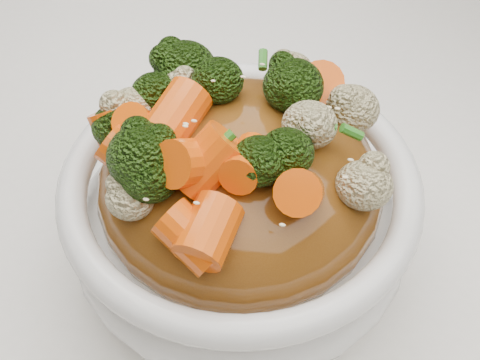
% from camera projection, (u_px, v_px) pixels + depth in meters
% --- Properties ---
extents(tablecloth, '(1.20, 0.80, 0.04)m').
position_uv_depth(tablecloth, '(270.00, 211.00, 0.45)').
color(tablecloth, white).
rests_on(tablecloth, dining_table).
extents(bowl, '(0.28, 0.28, 0.09)m').
position_uv_depth(bowl, '(240.00, 213.00, 0.37)').
color(bowl, white).
rests_on(bowl, tablecloth).
extents(sauce_base, '(0.22, 0.22, 0.10)m').
position_uv_depth(sauce_base, '(240.00, 183.00, 0.35)').
color(sauce_base, brown).
rests_on(sauce_base, bowl).
extents(carrots, '(0.22, 0.22, 0.05)m').
position_uv_depth(carrots, '(240.00, 105.00, 0.30)').
color(carrots, '#F15607').
rests_on(carrots, sauce_base).
extents(broccoli, '(0.22, 0.22, 0.05)m').
position_uv_depth(broccoli, '(240.00, 106.00, 0.30)').
color(broccoli, black).
rests_on(broccoli, sauce_base).
extents(cauliflower, '(0.22, 0.22, 0.04)m').
position_uv_depth(cauliflower, '(240.00, 109.00, 0.30)').
color(cauliflower, beige).
rests_on(cauliflower, sauce_base).
extents(scallions, '(0.16, 0.16, 0.02)m').
position_uv_depth(scallions, '(240.00, 103.00, 0.30)').
color(scallions, '#27721A').
rests_on(scallions, sauce_base).
extents(sesame_seeds, '(0.20, 0.20, 0.01)m').
position_uv_depth(sesame_seeds, '(240.00, 103.00, 0.30)').
color(sesame_seeds, beige).
rests_on(sesame_seeds, sauce_base).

